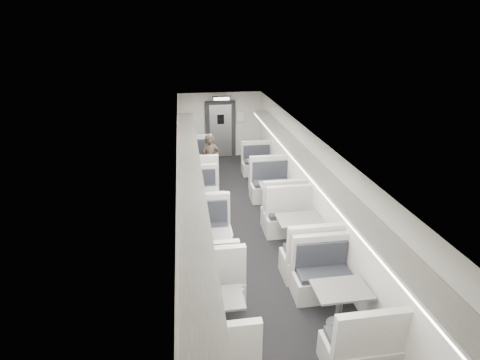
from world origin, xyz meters
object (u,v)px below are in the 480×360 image
object	(u,v)px
booth_right_b	(278,198)
vestibule_door	(221,130)
booth_left_a	(197,170)
booth_right_d	(339,307)
exit_sign	(221,99)
booth_right_a	(262,171)
booth_left_d	(216,316)
booth_left_b	(202,204)
booth_right_c	(299,235)
booth_left_c	(208,254)
passenger	(210,160)

from	to	relation	value
booth_right_b	vestibule_door	distance (m)	4.93
booth_left_a	booth_right_d	bearing A→B (deg)	-72.99
booth_left_a	booth_right_b	size ratio (longest dim) A/B	1.00
vestibule_door	exit_sign	world-z (taller)	exit_sign
booth_right_a	booth_right_d	bearing A→B (deg)	-90.00
booth_left_d	booth_left_b	bearing A→B (deg)	90.00
booth_right_c	vestibule_door	world-z (taller)	vestibule_door
booth_left_b	booth_left_c	bearing A→B (deg)	-90.00
booth_right_b	vestibule_door	world-z (taller)	vestibule_door
passenger	vestibule_door	world-z (taller)	vestibule_door
booth_left_a	booth_right_d	size ratio (longest dim) A/B	1.07
booth_left_d	booth_right_b	size ratio (longest dim) A/B	0.91
vestibule_door	exit_sign	size ratio (longest dim) A/B	3.39
booth_left_b	vestibule_door	size ratio (longest dim) A/B	0.97
booth_right_b	exit_sign	bearing A→B (deg)	103.09
booth_right_a	passenger	distance (m)	1.65
booth_right_c	vestibule_door	distance (m)	6.75
booth_left_b	vestibule_door	bearing A→B (deg)	77.99
booth_right_d	exit_sign	bearing A→B (deg)	96.78
booth_right_a	booth_left_b	bearing A→B (deg)	-134.69
booth_left_a	booth_right_a	size ratio (longest dim) A/B	1.15
booth_right_b	passenger	distance (m)	2.80
booth_right_a	exit_sign	xyz separation A→B (m)	(-1.00, 2.19, 1.92)
booth_right_d	booth_left_b	bearing A→B (deg)	115.50
booth_left_b	exit_sign	bearing A→B (deg)	76.65
booth_left_b	booth_right_b	world-z (taller)	booth_right_b
booth_left_a	passenger	size ratio (longest dim) A/B	1.49
booth_right_b	exit_sign	distance (m)	4.79
booth_right_c	booth_right_d	distance (m)	2.24
booth_left_d	booth_left_a	bearing A→B (deg)	90.00
passenger	booth_right_d	bearing A→B (deg)	-77.85
exit_sign	booth_left_c	bearing A→B (deg)	-98.61
booth_left_b	exit_sign	xyz separation A→B (m)	(1.00, 4.21, 1.91)
booth_right_b	booth_left_d	bearing A→B (deg)	-116.56
booth_right_b	booth_right_d	bearing A→B (deg)	-90.00
booth_left_b	vestibule_door	distance (m)	4.85
exit_sign	booth_left_d	bearing A→B (deg)	-96.87
booth_right_c	vestibule_door	bearing A→B (deg)	98.55
vestibule_door	booth_left_a	bearing A→B (deg)	-112.98
booth_right_a	vestibule_door	distance (m)	2.94
booth_right_d	passenger	world-z (taller)	passenger
booth_right_c	exit_sign	size ratio (longest dim) A/B	3.76
booth_left_d	passenger	xyz separation A→B (m)	(0.41, 6.28, 0.41)
booth_right_d	exit_sign	distance (m)	8.68
booth_right_a	booth_right_c	xyz separation A→B (m)	(0.00, -3.97, 0.06)
booth_right_a	passenger	size ratio (longest dim) A/B	1.29
booth_right_a	booth_right_c	bearing A→B (deg)	-90.00
booth_right_a	booth_right_c	world-z (taller)	booth_right_c
passenger	exit_sign	world-z (taller)	exit_sign
booth_left_d	booth_right_a	bearing A→B (deg)	71.87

